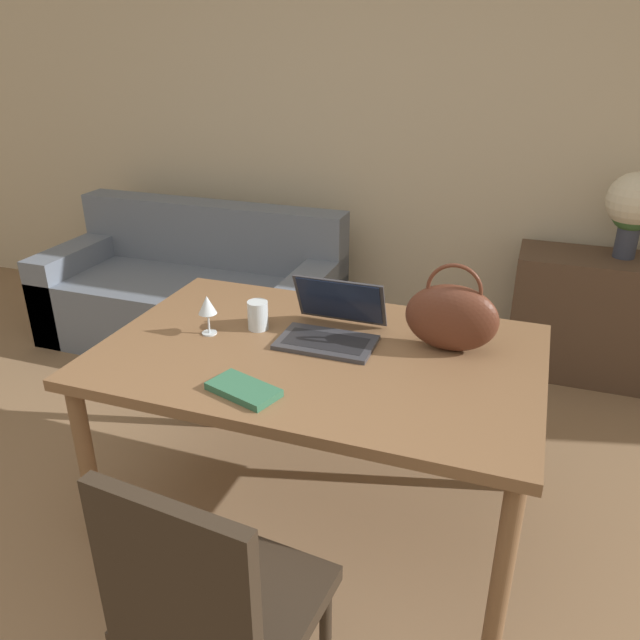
{
  "coord_description": "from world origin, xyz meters",
  "views": [
    {
      "loc": [
        0.75,
        -1.08,
        1.78
      ],
      "look_at": [
        0.09,
        0.78,
        0.88
      ],
      "focal_mm": 35.0,
      "sensor_mm": 36.0,
      "label": 1
    }
  ],
  "objects_px": {
    "couch": "(194,296)",
    "laptop": "(333,322)",
    "chair": "(212,606)",
    "handbag": "(452,317)",
    "wine_glass": "(207,306)",
    "flower_vase": "(634,206)",
    "drinking_glass": "(258,315)"
  },
  "relations": [
    {
      "from": "chair",
      "to": "wine_glass",
      "type": "xyz_separation_m",
      "value": [
        -0.48,
        0.91,
        0.36
      ]
    },
    {
      "from": "laptop",
      "to": "wine_glass",
      "type": "relative_size",
      "value": 2.28
    },
    {
      "from": "couch",
      "to": "drinking_glass",
      "type": "xyz_separation_m",
      "value": [
        1.01,
        -1.19,
        0.53
      ]
    },
    {
      "from": "couch",
      "to": "wine_glass",
      "type": "distance_m",
      "value": 1.66
    },
    {
      "from": "drinking_glass",
      "to": "flower_vase",
      "type": "distance_m",
      "value": 2.11
    },
    {
      "from": "handbag",
      "to": "flower_vase",
      "type": "xyz_separation_m",
      "value": [
        0.69,
        1.5,
        0.1
      ]
    },
    {
      "from": "laptop",
      "to": "couch",
      "type": "bearing_deg",
      "value": 138.3
    },
    {
      "from": "chair",
      "to": "handbag",
      "type": "height_order",
      "value": "handbag"
    },
    {
      "from": "chair",
      "to": "drinking_glass",
      "type": "xyz_separation_m",
      "value": [
        -0.33,
        1.01,
        0.3
      ]
    },
    {
      "from": "couch",
      "to": "laptop",
      "type": "bearing_deg",
      "value": -41.7
    },
    {
      "from": "couch",
      "to": "wine_glass",
      "type": "bearing_deg",
      "value": -56.46
    },
    {
      "from": "chair",
      "to": "laptop",
      "type": "xyz_separation_m",
      "value": [
        -0.04,
        1.04,
        0.3
      ]
    },
    {
      "from": "laptop",
      "to": "flower_vase",
      "type": "distance_m",
      "value": 1.9
    },
    {
      "from": "chair",
      "to": "flower_vase",
      "type": "distance_m",
      "value": 2.83
    },
    {
      "from": "wine_glass",
      "to": "couch",
      "type": "bearing_deg",
      "value": 123.54
    },
    {
      "from": "wine_glass",
      "to": "drinking_glass",
      "type": "bearing_deg",
      "value": 33.72
    },
    {
      "from": "flower_vase",
      "to": "wine_glass",
      "type": "bearing_deg",
      "value": -133.12
    },
    {
      "from": "couch",
      "to": "chair",
      "type": "bearing_deg",
      "value": -58.63
    },
    {
      "from": "wine_glass",
      "to": "flower_vase",
      "type": "height_order",
      "value": "flower_vase"
    },
    {
      "from": "handbag",
      "to": "couch",
      "type": "bearing_deg",
      "value": 146.93
    },
    {
      "from": "drinking_glass",
      "to": "flower_vase",
      "type": "bearing_deg",
      "value": 48.03
    },
    {
      "from": "flower_vase",
      "to": "laptop",
      "type": "bearing_deg",
      "value": -126.13
    },
    {
      "from": "chair",
      "to": "wine_glass",
      "type": "relative_size",
      "value": 6.02
    },
    {
      "from": "laptop",
      "to": "flower_vase",
      "type": "bearing_deg",
      "value": 53.87
    },
    {
      "from": "couch",
      "to": "flower_vase",
      "type": "height_order",
      "value": "flower_vase"
    },
    {
      "from": "wine_glass",
      "to": "handbag",
      "type": "relative_size",
      "value": 0.47
    },
    {
      "from": "wine_glass",
      "to": "handbag",
      "type": "bearing_deg",
      "value": 11.23
    },
    {
      "from": "couch",
      "to": "drinking_glass",
      "type": "bearing_deg",
      "value": -49.65
    },
    {
      "from": "handbag",
      "to": "flower_vase",
      "type": "height_order",
      "value": "flower_vase"
    },
    {
      "from": "wine_glass",
      "to": "handbag",
      "type": "xyz_separation_m",
      "value": [
        0.87,
        0.17,
        0.02
      ]
    },
    {
      "from": "wine_glass",
      "to": "flower_vase",
      "type": "xyz_separation_m",
      "value": [
        1.56,
        1.67,
        0.11
      ]
    },
    {
      "from": "laptop",
      "to": "handbag",
      "type": "height_order",
      "value": "handbag"
    }
  ]
}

